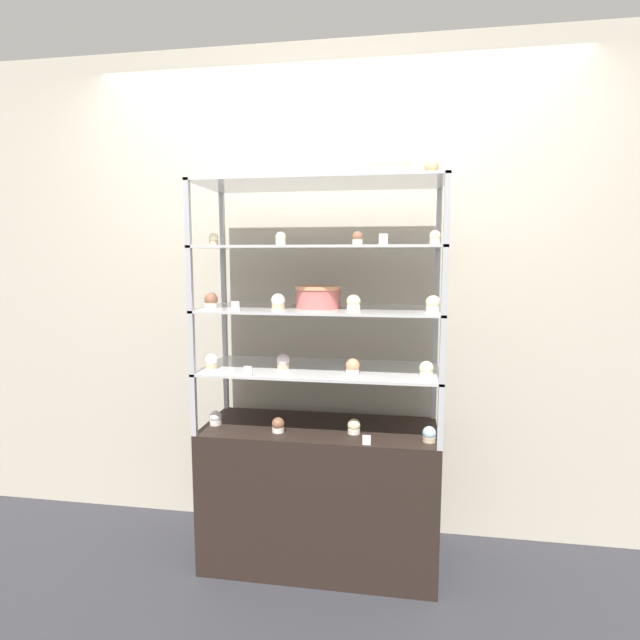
% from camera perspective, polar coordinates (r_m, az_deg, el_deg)
% --- Properties ---
extents(ground_plane, '(20.00, 20.00, 0.00)m').
position_cam_1_polar(ground_plane, '(2.77, 0.00, -25.70)').
color(ground_plane, '#2D2D33').
extents(back_wall, '(8.00, 0.05, 2.60)m').
position_cam_1_polar(back_wall, '(2.70, 1.24, 2.84)').
color(back_wall, beige).
rests_on(back_wall, ground_plane).
extents(display_base, '(1.12, 0.45, 0.69)m').
position_cam_1_polar(display_base, '(2.60, 0.00, -19.28)').
color(display_base, black).
rests_on(display_base, ground_plane).
extents(display_riser_lower, '(1.12, 0.45, 0.29)m').
position_cam_1_polar(display_riser_lower, '(2.39, 0.00, -5.96)').
color(display_riser_lower, '#B7B7BC').
rests_on(display_riser_lower, display_base).
extents(display_riser_middle, '(1.12, 0.45, 0.29)m').
position_cam_1_polar(display_riser_middle, '(2.34, 0.00, 0.92)').
color(display_riser_middle, '#B7B7BC').
rests_on(display_riser_middle, display_riser_lower).
extents(display_riser_upper, '(1.12, 0.45, 0.29)m').
position_cam_1_polar(display_riser_upper, '(2.33, 0.00, 7.99)').
color(display_riser_upper, '#B7B7BC').
rests_on(display_riser_upper, display_riser_middle).
extents(display_riser_top, '(1.12, 0.45, 0.29)m').
position_cam_1_polar(display_riser_top, '(2.35, 0.00, 15.04)').
color(display_riser_top, '#B7B7BC').
rests_on(display_riser_top, display_riser_upper).
extents(layer_cake_centerpiece, '(0.22, 0.22, 0.10)m').
position_cam_1_polar(layer_cake_centerpiece, '(2.33, -0.20, 2.66)').
color(layer_cake_centerpiece, '#C66660').
rests_on(layer_cake_centerpiece, display_riser_middle).
extents(sheet_cake_frosted, '(0.19, 0.13, 0.07)m').
position_cam_1_polar(sheet_cake_frosted, '(2.28, 8.03, 16.55)').
color(sheet_cake_frosted, '#DBBC84').
rests_on(sheet_cake_frosted, display_riser_top).
extents(cupcake_0, '(0.06, 0.06, 0.07)m').
position_cam_1_polar(cupcake_0, '(2.53, -11.84, -10.93)').
color(cupcake_0, white).
rests_on(cupcake_0, display_base).
extents(cupcake_1, '(0.06, 0.06, 0.07)m').
position_cam_1_polar(cupcake_1, '(2.39, -4.80, -11.89)').
color(cupcake_1, white).
rests_on(cupcake_1, display_base).
extents(cupcake_2, '(0.06, 0.06, 0.07)m').
position_cam_1_polar(cupcake_2, '(2.37, 3.90, -12.06)').
color(cupcake_2, white).
rests_on(cupcake_2, display_base).
extents(cupcake_3, '(0.06, 0.06, 0.07)m').
position_cam_1_polar(cupcake_3, '(2.32, 12.37, -12.66)').
color(cupcake_3, '#CCB28C').
rests_on(cupcake_3, display_base).
extents(price_tag_0, '(0.04, 0.00, 0.04)m').
position_cam_1_polar(price_tag_0, '(2.24, 5.35, -13.50)').
color(price_tag_0, white).
rests_on(price_tag_0, display_base).
extents(cupcake_4, '(0.06, 0.06, 0.07)m').
position_cam_1_polar(cupcake_4, '(2.42, -12.26, -4.67)').
color(cupcake_4, '#CCB28C').
rests_on(cupcake_4, display_riser_lower).
extents(cupcake_5, '(0.06, 0.06, 0.07)m').
position_cam_1_polar(cupcake_5, '(2.37, -4.21, -4.77)').
color(cupcake_5, '#CCB28C').
rests_on(cupcake_5, display_riser_lower).
extents(cupcake_6, '(0.06, 0.06, 0.07)m').
position_cam_1_polar(cupcake_6, '(2.26, 3.76, -5.36)').
color(cupcake_6, white).
rests_on(cupcake_6, display_riser_lower).
extents(cupcake_7, '(0.06, 0.06, 0.07)m').
position_cam_1_polar(cupcake_7, '(2.25, 12.06, -5.57)').
color(cupcake_7, white).
rests_on(cupcake_7, display_riser_lower).
extents(price_tag_1, '(0.04, 0.00, 0.04)m').
position_cam_1_polar(price_tag_1, '(2.25, -8.26, -5.78)').
color(price_tag_1, white).
rests_on(price_tag_1, display_riser_lower).
extents(cupcake_8, '(0.06, 0.06, 0.07)m').
position_cam_1_polar(cupcake_8, '(2.39, -12.34, 2.15)').
color(cupcake_8, white).
rests_on(cupcake_8, display_riser_middle).
extents(cupcake_9, '(0.06, 0.06, 0.07)m').
position_cam_1_polar(cupcake_9, '(2.29, -4.80, 2.09)').
color(cupcake_9, '#CCB28C').
rests_on(cupcake_9, display_riser_middle).
extents(cupcake_10, '(0.06, 0.06, 0.07)m').
position_cam_1_polar(cupcake_10, '(2.24, 3.85, 1.99)').
color(cupcake_10, white).
rests_on(cupcake_10, display_riser_middle).
extents(cupcake_11, '(0.06, 0.06, 0.07)m').
position_cam_1_polar(cupcake_11, '(2.23, 12.78, 1.80)').
color(cupcake_11, white).
rests_on(cupcake_11, display_riser_middle).
extents(price_tag_2, '(0.04, 0.00, 0.04)m').
position_cam_1_polar(price_tag_2, '(2.22, -9.64, 1.56)').
color(price_tag_2, white).
rests_on(price_tag_2, display_riser_middle).
extents(cupcake_12, '(0.05, 0.05, 0.06)m').
position_cam_1_polar(cupcake_12, '(2.42, -12.05, 8.97)').
color(cupcake_12, '#CCB28C').
rests_on(cupcake_12, display_riser_upper).
extents(cupcake_13, '(0.05, 0.05, 0.06)m').
position_cam_1_polar(cupcake_13, '(2.28, -4.52, 9.23)').
color(cupcake_13, beige).
rests_on(cupcake_13, display_riser_upper).
extents(cupcake_14, '(0.05, 0.05, 0.06)m').
position_cam_1_polar(cupcake_14, '(2.22, 4.31, 9.28)').
color(cupcake_14, beige).
rests_on(cupcake_14, display_riser_upper).
extents(cupcake_15, '(0.05, 0.05, 0.06)m').
position_cam_1_polar(cupcake_15, '(2.19, 13.01, 9.15)').
color(cupcake_15, beige).
rests_on(cupcake_15, display_riser_upper).
extents(price_tag_3, '(0.04, 0.00, 0.04)m').
position_cam_1_polar(price_tag_3, '(2.09, 7.25, 9.17)').
color(price_tag_3, white).
rests_on(price_tag_3, display_riser_upper).
extents(cupcake_16, '(0.06, 0.06, 0.08)m').
position_cam_1_polar(cupcake_16, '(2.44, -12.09, 15.93)').
color(cupcake_16, white).
rests_on(cupcake_16, display_riser_top).
extents(cupcake_17, '(0.06, 0.06, 0.08)m').
position_cam_1_polar(cupcake_17, '(2.28, -0.31, 16.70)').
color(cupcake_17, '#CCB28C').
rests_on(cupcake_17, display_riser_top).
extents(cupcake_18, '(0.06, 0.06, 0.08)m').
position_cam_1_polar(cupcake_18, '(2.30, 12.63, 16.46)').
color(cupcake_18, '#CCB28C').
rests_on(cupcake_18, display_riser_top).
extents(price_tag_4, '(0.04, 0.00, 0.04)m').
position_cam_1_polar(price_tag_4, '(2.14, 2.67, 16.95)').
color(price_tag_4, white).
rests_on(price_tag_4, display_riser_top).
extents(donut_glazed, '(0.13, 0.13, 0.03)m').
position_cam_1_polar(donut_glazed, '(2.47, -5.64, 15.46)').
color(donut_glazed, brown).
rests_on(donut_glazed, display_riser_top).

